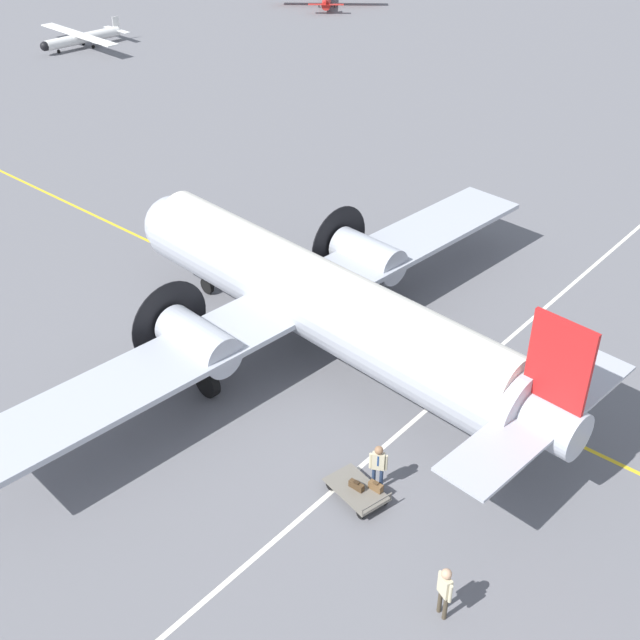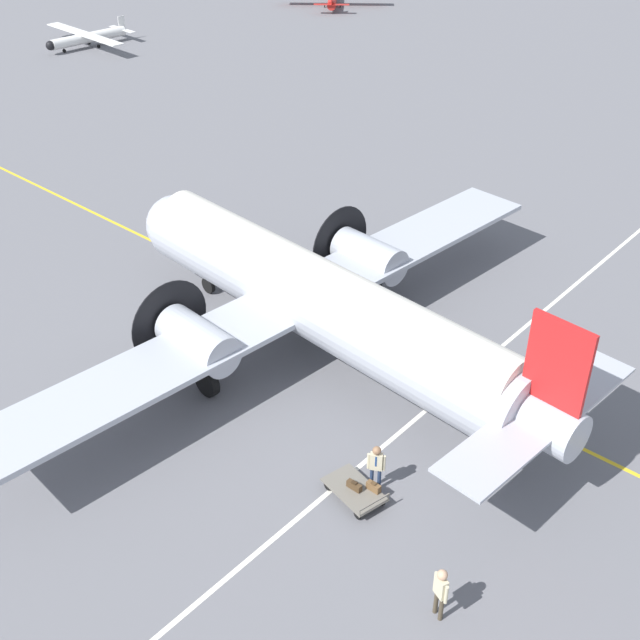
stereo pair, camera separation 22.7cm
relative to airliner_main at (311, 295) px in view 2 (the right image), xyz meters
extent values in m
plane|color=slate|center=(-0.43, 0.03, -2.59)|extent=(300.00, 300.00, 0.00)
cube|color=gold|center=(-0.43, -1.85, -2.59)|extent=(120.00, 0.16, 0.01)
cube|color=silver|center=(-5.07, 0.03, -2.59)|extent=(0.16, 120.00, 0.01)
cylinder|color=#ADB2BC|center=(-0.43, 0.03, -0.15)|extent=(17.28, 4.05, 2.69)
cylinder|color=silver|center=(-0.43, 0.03, 0.59)|extent=(16.38, 3.17, 1.88)
sphere|color=#ADB2BC|center=(8.10, -0.65, -0.15)|extent=(2.55, 2.55, 2.55)
cylinder|color=#ADB2BC|center=(-8.96, 0.72, -0.01)|extent=(3.45, 1.74, 1.48)
cube|color=red|center=(-9.59, 0.77, 1.87)|extent=(1.88, 0.29, 3.09)
cube|color=#ADB2BC|center=(-9.38, 0.75, 0.12)|extent=(2.30, 8.06, 0.10)
cube|color=#ADB2BC|center=(0.82, -0.07, -0.48)|extent=(4.69, 24.99, 0.20)
cylinder|color=#ADB2BC|center=(1.44, 4.12, -0.46)|extent=(3.03, 1.71, 1.48)
cylinder|color=black|center=(3.05, 4.00, -0.46)|extent=(0.29, 3.10, 3.10)
sphere|color=black|center=(3.19, 3.98, -0.46)|extent=(0.52, 0.52, 0.52)
cylinder|color=#ADB2BC|center=(0.77, -4.30, -0.46)|extent=(3.03, 1.71, 1.48)
cylinder|color=black|center=(2.37, -4.43, -0.46)|extent=(0.29, 3.10, 3.10)
sphere|color=black|center=(2.52, -4.44, -0.46)|extent=(0.52, 0.52, 0.52)
cylinder|color=#4C4C51|center=(1.15, 4.15, -1.55)|extent=(0.18, 0.18, 0.99)
cylinder|color=black|center=(1.15, 4.15, -2.04)|extent=(1.12, 0.39, 1.10)
cylinder|color=#4C4C51|center=(0.48, -4.28, -1.55)|extent=(0.18, 0.18, 0.99)
cylinder|color=black|center=(0.48, -4.28, -2.04)|extent=(1.12, 0.39, 1.10)
cylinder|color=#4C4C51|center=(6.23, -0.50, -1.80)|extent=(0.14, 0.14, 0.88)
cylinder|color=black|center=(6.23, -0.50, -2.24)|extent=(0.71, 0.24, 0.70)
cylinder|color=#473D2D|center=(-9.85, 6.33, -2.19)|extent=(0.12, 0.12, 0.81)
cylinder|color=#473D2D|center=(-10.07, 6.43, -2.19)|extent=(0.12, 0.12, 0.81)
cube|color=beige|center=(-9.96, 6.38, -1.47)|extent=(0.43, 0.32, 0.61)
sphere|color=tan|center=(-9.96, 6.38, -1.03)|extent=(0.27, 0.27, 0.27)
cylinder|color=beige|center=(-9.74, 6.29, -1.51)|extent=(0.10, 0.10, 0.58)
cylinder|color=beige|center=(-10.18, 6.48, -1.51)|extent=(0.10, 0.10, 0.58)
cube|color=navy|center=(-10.00, 6.29, -1.40)|extent=(0.05, 0.03, 0.39)
cylinder|color=navy|center=(-6.10, 3.82, -2.20)|extent=(0.11, 0.11, 0.78)
cylinder|color=navy|center=(-5.90, 3.93, -2.20)|extent=(0.11, 0.11, 0.78)
cube|color=beige|center=(-6.00, 3.87, -1.52)|extent=(0.41, 0.34, 0.59)
sphere|color=#8C6647|center=(-6.00, 3.87, -1.09)|extent=(0.26, 0.26, 0.26)
cylinder|color=beige|center=(-6.20, 3.76, -1.55)|extent=(0.09, 0.09, 0.56)
cylinder|color=beige|center=(-5.79, 3.99, -1.55)|extent=(0.09, 0.09, 0.56)
cube|color=navy|center=(-6.04, 3.96, -1.45)|extent=(0.05, 0.03, 0.38)
cube|color=#47331E|center=(-5.74, 4.57, -2.32)|extent=(0.48, 0.16, 0.54)
cube|color=#312315|center=(-5.74, 4.57, -2.02)|extent=(0.17, 0.12, 0.02)
cube|color=brown|center=(-6.21, 4.24, -2.31)|extent=(0.44, 0.18, 0.57)
cube|color=#4A3520|center=(-6.21, 4.24, -2.00)|extent=(0.16, 0.13, 0.02)
cube|color=#6B665B|center=(-5.76, 4.58, -2.29)|extent=(2.10, 1.51, 0.04)
cube|color=#6B665B|center=(-6.66, 4.78, -2.05)|extent=(0.28, 1.11, 0.04)
cylinder|color=#6B665B|center=(-6.54, 5.30, -2.16)|extent=(0.04, 0.04, 0.22)
cylinder|color=#6B665B|center=(-6.77, 4.25, -2.16)|extent=(0.04, 0.04, 0.22)
cylinder|color=black|center=(-4.96, 4.87, -2.45)|extent=(0.29, 0.12, 0.28)
cylinder|color=black|center=(-5.15, 3.99, -2.45)|extent=(0.29, 0.12, 0.28)
cylinder|color=black|center=(-6.37, 5.18, -2.45)|extent=(0.29, 0.12, 0.28)
cylinder|color=black|center=(-6.56, 4.29, -2.45)|extent=(0.29, 0.12, 0.28)
cube|color=#B2231E|center=(35.28, -42.43, -1.70)|extent=(2.96, 2.52, 0.04)
cylinder|color=black|center=(38.92, -46.97, -2.45)|extent=(0.24, 0.27, 0.28)
cylinder|color=black|center=(37.75, -44.28, -2.45)|extent=(0.24, 0.27, 0.28)
cylinder|color=#4C4C51|center=(37.75, -44.28, -2.35)|extent=(0.06, 0.06, 0.21)
cylinder|color=black|center=(36.55, -45.23, -2.45)|extent=(0.24, 0.27, 0.28)
cylinder|color=#4C4C51|center=(36.55, -45.23, -2.35)|extent=(0.06, 0.06, 0.21)
cylinder|color=white|center=(42.68, -20.36, -1.83)|extent=(1.21, 6.72, 0.82)
sphere|color=black|center=(42.89, -16.88, -1.83)|extent=(0.74, 0.74, 0.74)
cube|color=white|center=(42.70, -19.99, -1.47)|extent=(10.07, 1.63, 0.08)
cube|color=white|center=(42.49, -23.62, -1.18)|extent=(0.10, 0.60, 1.06)
cube|color=white|center=(42.49, -23.62, -1.71)|extent=(3.29, 0.71, 0.04)
cylinder|color=black|center=(42.82, -17.99, -2.45)|extent=(0.10, 0.28, 0.28)
cylinder|color=#4C4C51|center=(42.82, -17.99, -2.35)|extent=(0.06, 0.06, 0.21)
cylinder|color=black|center=(41.92, -20.69, -2.45)|extent=(0.10, 0.28, 0.28)
cylinder|color=#4C4C51|center=(41.92, -20.69, -2.35)|extent=(0.06, 0.06, 0.21)
cylinder|color=black|center=(43.40, -20.78, -2.45)|extent=(0.10, 0.28, 0.28)
cylinder|color=#4C4C51|center=(43.40, -20.78, -2.35)|extent=(0.06, 0.06, 0.21)
camera|label=1|loc=(-16.04, 18.21, 14.91)|focal=45.00mm
camera|label=2|loc=(-16.21, 18.06, 14.91)|focal=45.00mm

